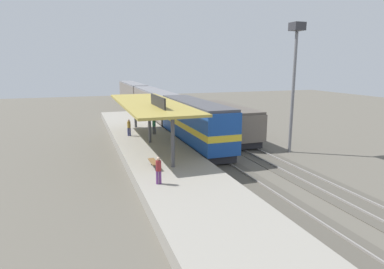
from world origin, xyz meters
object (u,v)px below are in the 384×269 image
at_px(person_walking, 159,169).
at_px(person_boarding, 129,127).
at_px(platform_bench, 153,162).
at_px(freight_car, 227,121).
at_px(light_mast, 295,61).
at_px(passenger_carriage_rear, 133,93).
at_px(person_waiting, 154,125).
at_px(passenger_carriage_front, 155,104).
at_px(locomotive, 195,123).

height_order(person_walking, person_boarding, same).
distance_m(platform_bench, freight_car, 14.98).
xyz_separation_m(light_mast, person_walking, (-14.18, -6.62, -6.54)).
bearing_deg(light_mast, platform_bench, -166.26).
distance_m(platform_bench, passenger_carriage_rear, 47.38).
height_order(platform_bench, person_waiting, person_waiting).
bearing_deg(light_mast, freight_car, 113.99).
bearing_deg(platform_bench, passenger_carriage_rear, 82.72).
distance_m(light_mast, person_waiting, 15.23).
distance_m(passenger_carriage_front, freight_car, 16.29).
bearing_deg(person_boarding, freight_car, -4.40).
height_order(platform_bench, passenger_carriage_rear, passenger_carriage_rear).
height_order(freight_car, person_boarding, freight_car).
bearing_deg(person_walking, person_waiting, 78.47).
distance_m(passenger_carriage_rear, freight_car, 36.72).
xyz_separation_m(person_walking, person_boarding, (0.36, 14.62, 0.00)).
bearing_deg(person_boarding, passenger_carriage_front, 67.86).
relative_size(passenger_carriage_rear, light_mast, 1.71).
height_order(passenger_carriage_front, light_mast, light_mast).
bearing_deg(freight_car, light_mast, -66.01).
relative_size(passenger_carriage_front, person_boarding, 11.70).
relative_size(platform_bench, person_waiting, 0.99).
xyz_separation_m(locomotive, passenger_carriage_front, (0.00, 18.00, -0.10)).
bearing_deg(platform_bench, passenger_carriage_front, 77.10).
relative_size(platform_bench, locomotive, 0.12).
bearing_deg(light_mast, person_waiting, 144.61).
bearing_deg(passenger_carriage_rear, platform_bench, -97.28).
height_order(passenger_carriage_rear, freight_car, passenger_carriage_rear).
distance_m(passenger_carriage_rear, light_mast, 44.72).
xyz_separation_m(passenger_carriage_rear, person_walking, (-6.38, -50.23, -0.46)).
bearing_deg(passenger_carriage_front, person_boarding, -112.14).
bearing_deg(passenger_carriage_rear, locomotive, -90.00).
bearing_deg(person_walking, passenger_carriage_front, 77.76).
bearing_deg(platform_bench, person_boarding, 90.12).
bearing_deg(person_waiting, light_mast, -35.39).
distance_m(passenger_carriage_front, person_boarding, 15.99).
xyz_separation_m(platform_bench, locomotive, (6.00, 8.19, 1.07)).
bearing_deg(passenger_carriage_front, light_mast, -71.12).
bearing_deg(platform_bench, person_waiting, 77.13).
bearing_deg(platform_bench, person_walking, -96.73).
xyz_separation_m(platform_bench, person_boarding, (-0.02, 11.38, 0.51)).
xyz_separation_m(passenger_carriage_rear, light_mast, (7.80, -43.61, 6.08)).
relative_size(passenger_carriage_front, light_mast, 1.71).
distance_m(passenger_carriage_rear, person_boarding, 36.12).
height_order(platform_bench, light_mast, light_mast).
bearing_deg(passenger_carriage_front, person_walking, -102.24).
xyz_separation_m(light_mast, person_boarding, (-13.82, 8.01, -6.54)).
xyz_separation_m(locomotive, person_waiting, (-3.41, 3.15, -0.56)).
xyz_separation_m(passenger_carriage_rear, freight_car, (4.60, -36.42, -0.34)).
height_order(freight_car, person_walking, freight_car).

